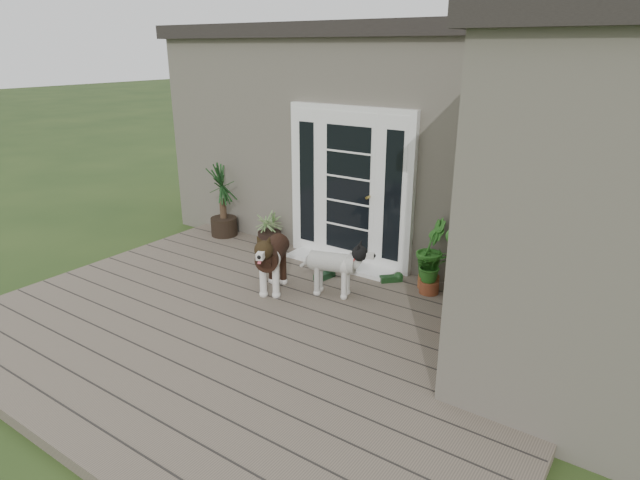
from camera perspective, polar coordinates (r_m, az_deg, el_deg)
The scene contains 17 objects.
deck at distance 5.98m, azimuth -6.66°, elevation -9.61°, with size 6.20×4.60×0.12m, color #6B5B4C.
house_main at distance 8.95m, azimuth 11.31°, elevation 10.23°, with size 7.40×4.00×3.10m, color #665E54.
roof_main at distance 8.84m, azimuth 12.07°, elevation 20.82°, with size 7.60×4.20×0.20m, color #2D2826.
house_wing at distance 5.20m, azimuth 26.58°, elevation 1.68°, with size 1.60×2.40×3.10m, color #665E54.
roof_wing at distance 5.01m, azimuth 29.63°, elevation 19.90°, with size 1.80×2.60×0.20m, color #2D2826.
door_unit at distance 7.33m, azimuth 3.15°, elevation 5.66°, with size 1.90×0.14×2.15m, color white.
door_step at distance 7.49m, azimuth 2.19°, elevation -2.46°, with size 1.60×0.40×0.05m, color white.
brindle_dog at distance 6.62m, azimuth -5.00°, elevation -2.42°, with size 0.38×0.88×0.73m, color black, non-canonical shape.
white_dog at distance 6.50m, azimuth 1.33°, elevation -3.31°, with size 0.32×0.75×0.62m, color white, non-canonical shape.
spider_plant at distance 8.10m, azimuth -5.41°, elevation 1.38°, with size 0.59×0.59×0.63m, color #81985D, non-canonical shape.
yucca at distance 8.64m, azimuth -10.30°, elevation 4.12°, with size 0.79×0.79×1.15m, color black, non-canonical shape.
herb_a at distance 6.71m, azimuth 11.59°, elevation -3.61°, with size 0.38×0.38×0.49m, color #1E611B.
herb_b at distance 6.82m, azimuth 11.57°, elevation -2.37°, with size 0.45×0.45×0.67m, color #1C6420.
herb_c at distance 6.22m, azimuth 20.80°, elevation -6.31°, with size 0.33×0.33×0.52m, color #17531D.
sapling at distance 5.67m, azimuth 15.80°, elevation -0.85°, with size 0.55×0.55×1.87m, color #2C601B, non-canonical shape.
clog_left at distance 7.05m, azimuth 0.47°, elevation -3.71°, with size 0.16×0.34×0.10m, color black, non-canonical shape.
clog_right at distance 7.02m, azimuth 7.55°, elevation -4.00°, with size 0.15×0.32×0.10m, color black, non-canonical shape.
Camera 1 is at (3.50, -3.47, 2.98)m, focal length 30.16 mm.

